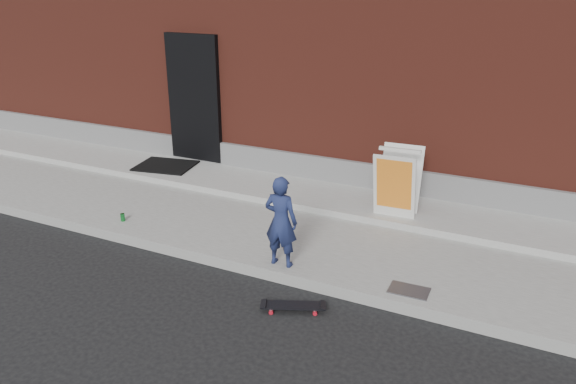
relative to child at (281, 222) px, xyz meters
The scene contains 10 objects.
ground 0.91m from the child, 158.94° to the right, with size 80.00×80.00×0.00m, color black.
sidewalk 1.54m from the child, 111.78° to the left, with size 20.00×3.00×0.15m, color slate.
apron 2.32m from the child, 103.28° to the left, with size 20.00×1.20×0.10m, color gray.
building 7.04m from the child, 94.38° to the left, with size 20.00×8.10×5.00m.
child is the anchor object (origin of this frame).
skateboard 1.04m from the child, 53.93° to the right, with size 0.70×0.44×0.08m.
pizza_sign 2.09m from the child, 65.13° to the left, with size 0.62×0.72×0.97m.
soda_can 2.68m from the child, behind, with size 0.06×0.06×0.11m, color #1B8934.
doormat 4.08m from the child, 147.50° to the left, with size 0.99×0.80×0.03m, color black.
utility_plate 1.67m from the child, ahead, with size 0.44×0.28×0.01m, color #525357.
Camera 1 is at (3.27, -5.23, 3.45)m, focal length 35.00 mm.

